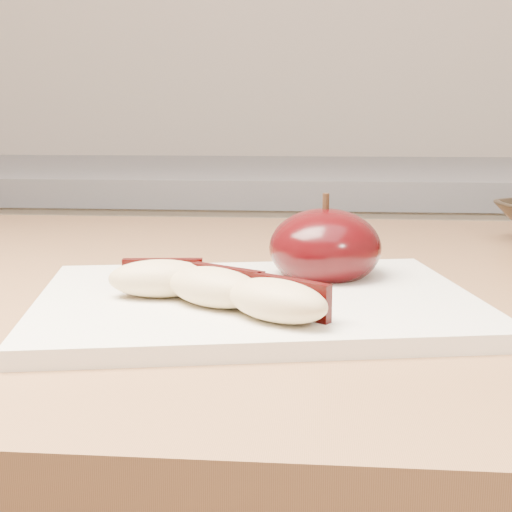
{
  "coord_description": "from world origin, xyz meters",
  "views": [
    {
      "loc": [
        0.09,
        -0.06,
        1.02
      ],
      "look_at": [
        0.05,
        0.39,
        0.94
      ],
      "focal_mm": 50.0,
      "sensor_mm": 36.0,
      "label": 1
    }
  ],
  "objects": [
    {
      "name": "cutting_board",
      "position": [
        0.05,
        0.39,
        0.91
      ],
      "size": [
        0.31,
        0.25,
        0.01
      ],
      "primitive_type": "cube",
      "rotation": [
        0.0,
        0.0,
        0.19
      ],
      "color": "silver",
      "rests_on": "island_counter"
    },
    {
      "name": "apple_wedge_c",
      "position": [
        0.07,
        0.33,
        0.92
      ],
      "size": [
        0.07,
        0.06,
        0.02
      ],
      "rotation": [
        0.0,
        0.0,
        -0.59
      ],
      "color": "tan",
      "rests_on": "cutting_board"
    },
    {
      "name": "apple_half",
      "position": [
        0.09,
        0.45,
        0.93
      ],
      "size": [
        0.09,
        0.09,
        0.07
      ],
      "rotation": [
        0.0,
        0.0,
        0.09
      ],
      "color": "black",
      "rests_on": "cutting_board"
    },
    {
      "name": "apple_wedge_b",
      "position": [
        0.03,
        0.36,
        0.92
      ],
      "size": [
        0.07,
        0.06,
        0.02
      ],
      "rotation": [
        0.0,
        0.0,
        -0.51
      ],
      "color": "tan",
      "rests_on": "cutting_board"
    },
    {
      "name": "back_cabinet",
      "position": [
        0.0,
        1.2,
        0.47
      ],
      "size": [
        2.4,
        0.62,
        0.94
      ],
      "color": "silver",
      "rests_on": "ground"
    },
    {
      "name": "apple_wedge_a",
      "position": [
        -0.01,
        0.38,
        0.92
      ],
      "size": [
        0.07,
        0.04,
        0.02
      ],
      "rotation": [
        0.0,
        0.0,
        0.12
      ],
      "color": "tan",
      "rests_on": "cutting_board"
    }
  ]
}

